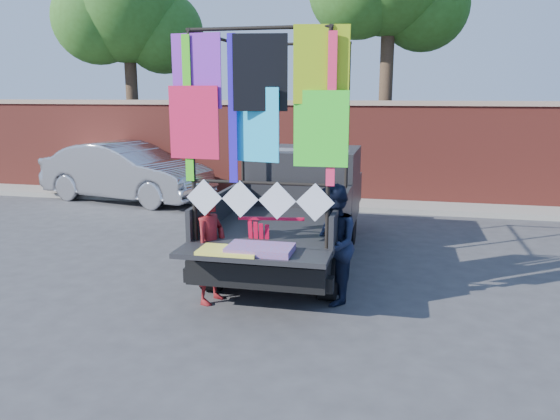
% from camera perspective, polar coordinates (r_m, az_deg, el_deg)
% --- Properties ---
extents(ground, '(90.00, 90.00, 0.00)m').
position_cam_1_polar(ground, '(7.86, 0.71, -8.79)').
color(ground, '#38383A').
rests_on(ground, ground).
extents(brick_wall, '(30.00, 0.45, 2.61)m').
position_cam_1_polar(brick_wall, '(14.34, 6.55, 6.16)').
color(brick_wall, maroon).
rests_on(brick_wall, ground).
extents(curb, '(30.00, 1.20, 0.12)m').
position_cam_1_polar(curb, '(13.84, 6.11, 0.65)').
color(curb, gray).
rests_on(curb, ground).
extents(tree_left, '(4.20, 3.30, 7.05)m').
position_cam_1_polar(tree_left, '(17.41, -15.72, 19.36)').
color(tree_left, '#38281C').
rests_on(tree_left, ground).
extents(pickup_truck, '(2.27, 5.70, 3.59)m').
position_cam_1_polar(pickup_truck, '(9.74, 2.02, 0.87)').
color(pickup_truck, black).
rests_on(pickup_truck, ground).
extents(sedan, '(4.89, 2.56, 1.53)m').
position_cam_1_polar(sedan, '(14.95, -15.72, 3.87)').
color(sedan, '#A4A4AA').
rests_on(sedan, ground).
extents(woman, '(0.49, 0.63, 1.51)m').
position_cam_1_polar(woman, '(7.42, -7.27, -3.98)').
color(woman, maroon).
rests_on(woman, ground).
extents(man, '(0.79, 0.91, 1.63)m').
position_cam_1_polar(man, '(7.36, 5.50, -3.61)').
color(man, black).
rests_on(man, ground).
extents(streamer_bundle, '(0.88, 0.17, 0.61)m').
position_cam_1_polar(streamer_bundle, '(7.31, -1.68, -2.26)').
color(streamer_bundle, red).
rests_on(streamer_bundle, ground).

